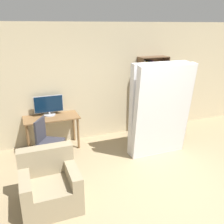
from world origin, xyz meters
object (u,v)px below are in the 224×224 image
object	(u,v)px
armchair	(50,185)
mattress_near	(163,112)
office_chair	(49,146)
mattress_far	(157,109)
bookshelf	(148,94)
monitor	(49,105)

from	to	relation	value
armchair	mattress_near	bearing A→B (deg)	16.38
office_chair	mattress_far	xyz separation A→B (m)	(2.24, -0.34, 0.60)
office_chair	mattress_near	world-z (taller)	mattress_near
mattress_far	armchair	world-z (taller)	mattress_far
office_chair	bookshelf	world-z (taller)	bookshelf
monitor	mattress_far	distance (m)	2.34
office_chair	bookshelf	distance (m)	2.80
bookshelf	armchair	distance (m)	3.49
bookshelf	armchair	xyz separation A→B (m)	(-2.77, -2.01, -0.67)
office_chair	mattress_near	bearing A→B (deg)	-13.67
mattress_near	armchair	xyz separation A→B (m)	(-2.39, -0.70, -0.66)
mattress_near	monitor	bearing A→B (deg)	148.33
armchair	office_chair	bearing A→B (deg)	82.82
mattress_far	armchair	xyz separation A→B (m)	(-2.39, -0.91, -0.65)
monitor	armchair	bearing A→B (deg)	-98.93
monitor	office_chair	xyz separation A→B (m)	(-0.16, -0.74, -0.60)
mattress_near	bookshelf	bearing A→B (deg)	73.66
bookshelf	armchair	world-z (taller)	bookshelf
monitor	bookshelf	bearing A→B (deg)	0.51
mattress_far	armchair	bearing A→B (deg)	-159.17
bookshelf	office_chair	bearing A→B (deg)	-163.78
mattress_far	armchair	size ratio (longest dim) A/B	2.29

